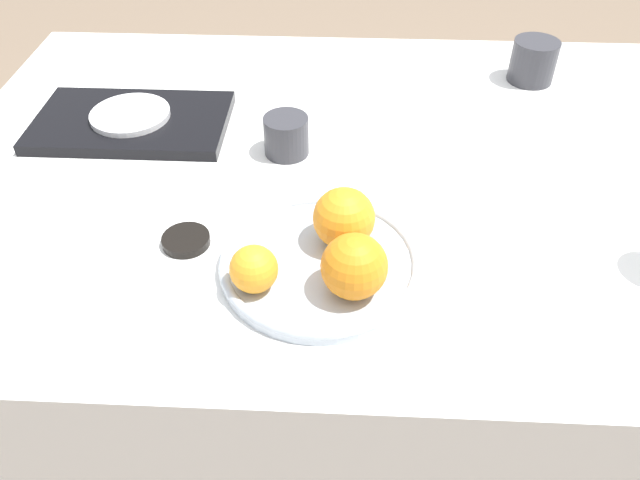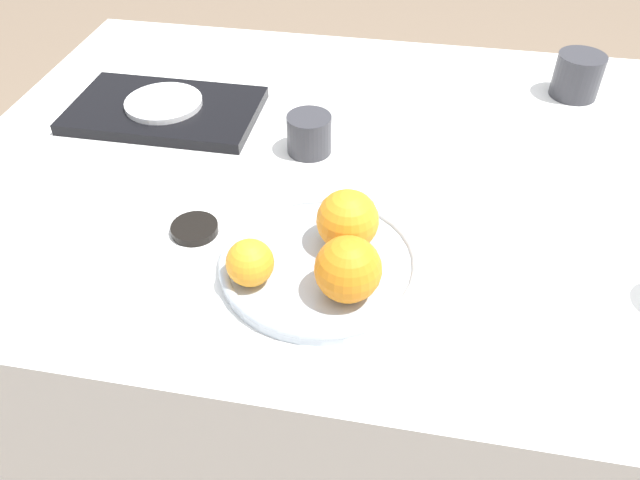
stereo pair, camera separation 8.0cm
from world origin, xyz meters
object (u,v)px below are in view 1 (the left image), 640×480
at_px(fruit_platter, 320,262).
at_px(orange_0, 354,266).
at_px(serving_tray, 132,122).
at_px(cup_0, 286,136).
at_px(soy_dish, 186,240).
at_px(cup_1, 533,61).
at_px(orange_1, 344,218).
at_px(orange_2, 254,269).
at_px(side_plate, 130,115).

distance_m(fruit_platter, orange_0, 0.08).
relative_size(serving_tray, cup_0, 4.53).
xyz_separation_m(serving_tray, soy_dish, (0.16, -0.30, -0.00)).
relative_size(orange_0, cup_0, 1.13).
bearing_deg(cup_1, fruit_platter, -125.06).
distance_m(fruit_platter, cup_1, 0.67).
distance_m(fruit_platter, serving_tray, 0.48).
bearing_deg(cup_1, orange_1, -124.85).
distance_m(serving_tray, cup_1, 0.76).
bearing_deg(orange_2, side_plate, 124.34).
height_order(serving_tray, soy_dish, serving_tray).
distance_m(orange_2, cup_0, 0.32).
bearing_deg(cup_0, fruit_platter, -75.98).
xyz_separation_m(serving_tray, cup_1, (0.73, 0.21, 0.03)).
bearing_deg(fruit_platter, cup_0, 104.02).
bearing_deg(orange_1, cup_1, 55.15).
bearing_deg(orange_1, orange_0, -81.13).
bearing_deg(orange_2, cup_0, 88.08).
height_order(serving_tray, cup_1, cup_1).
bearing_deg(side_plate, orange_1, -38.67).
height_order(orange_1, orange_2, orange_1).
bearing_deg(soy_dish, serving_tray, 117.84).
relative_size(cup_1, soy_dish, 1.30).
bearing_deg(soy_dish, fruit_platter, -12.05).
relative_size(orange_2, cup_0, 0.83).
distance_m(orange_2, side_plate, 0.47).
height_order(orange_0, cup_1, orange_0).
relative_size(side_plate, soy_dish, 2.05).
distance_m(orange_1, cup_1, 0.62).
bearing_deg(fruit_platter, serving_tray, 135.56).
distance_m(orange_0, soy_dish, 0.25).
height_order(serving_tray, side_plate, side_plate).
bearing_deg(fruit_platter, orange_1, 52.27).
bearing_deg(fruit_platter, orange_2, -146.89).
xyz_separation_m(orange_2, cup_0, (0.01, 0.32, -0.01)).
bearing_deg(orange_1, cup_0, 112.69).
xyz_separation_m(orange_0, cup_1, (0.34, 0.60, -0.02)).
height_order(orange_0, orange_2, orange_0).
height_order(fruit_platter, orange_2, orange_2).
bearing_deg(orange_1, orange_2, -140.39).
bearing_deg(cup_1, orange_0, -119.58).
bearing_deg(orange_2, serving_tray, 124.34).
relative_size(orange_1, cup_1, 0.96).
bearing_deg(serving_tray, orange_1, -38.67).
relative_size(serving_tray, soy_dish, 4.99).
height_order(orange_2, soy_dish, orange_2).
bearing_deg(cup_1, orange_2, -127.71).
bearing_deg(side_plate, cup_0, -13.46).
bearing_deg(orange_2, fruit_platter, 33.11).
bearing_deg(orange_2, cup_1, 52.29).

